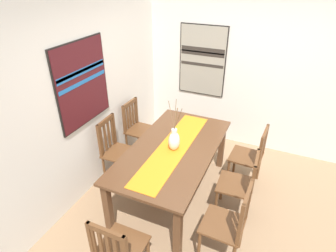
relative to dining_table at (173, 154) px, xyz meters
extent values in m
cube|color=#8E7051|center=(-0.09, -0.67, -0.69)|extent=(6.40, 6.40, 0.03)
cube|color=silver|center=(-0.09, 1.19, 0.68)|extent=(6.40, 0.12, 2.70)
cube|color=silver|center=(1.77, -0.67, 0.68)|extent=(0.12, 6.40, 2.70)
cube|color=#51331E|center=(0.00, 0.00, 0.08)|extent=(1.94, 1.03, 0.03)
cube|color=#51331E|center=(-0.89, -0.43, -0.30)|extent=(0.08, 0.08, 0.74)
cube|color=#51331E|center=(0.89, -0.43, -0.30)|extent=(0.08, 0.08, 0.74)
cube|color=#51331E|center=(-0.89, 0.43, -0.30)|extent=(0.08, 0.08, 0.74)
cube|color=#51331E|center=(0.89, 0.43, -0.30)|extent=(0.08, 0.08, 0.74)
cube|color=orange|center=(0.00, 0.00, 0.10)|extent=(1.78, 0.36, 0.01)
ellipsoid|color=silver|center=(-0.03, -0.02, 0.23)|extent=(0.16, 0.14, 0.25)
cylinder|color=silver|center=(-0.03, -0.02, 0.37)|extent=(0.07, 0.07, 0.05)
cylinder|color=brown|center=(0.01, 0.03, 0.56)|extent=(0.08, 0.12, 0.33)
cylinder|color=brown|center=(-0.03, -0.04, 0.54)|extent=(0.01, 0.05, 0.29)
cylinder|color=brown|center=(-0.10, -0.09, 0.58)|extent=(0.13, 0.15, 0.37)
cylinder|color=brown|center=(0.02, -0.01, 0.57)|extent=(0.11, 0.03, 0.35)
cube|color=brown|center=(-0.01, 0.81, -0.21)|extent=(0.43, 0.43, 0.03)
cylinder|color=brown|center=(0.17, 0.64, -0.45)|extent=(0.04, 0.04, 0.45)
cylinder|color=brown|center=(-0.19, 0.63, -0.45)|extent=(0.04, 0.04, 0.45)
cylinder|color=brown|center=(0.16, 1.00, -0.45)|extent=(0.04, 0.04, 0.45)
cylinder|color=brown|center=(-0.20, 0.99, -0.45)|extent=(0.04, 0.04, 0.45)
cube|color=brown|center=(0.16, 1.01, 0.05)|extent=(0.04, 0.04, 0.50)
cube|color=brown|center=(-0.20, 1.00, 0.05)|extent=(0.04, 0.04, 0.50)
cube|color=brown|center=(-0.02, 1.00, 0.27)|extent=(0.38, 0.04, 0.06)
cube|color=brown|center=(0.12, 1.01, 0.04)|extent=(0.04, 0.02, 0.41)
cube|color=brown|center=(0.03, 1.01, 0.04)|extent=(0.04, 0.02, 0.41)
cube|color=brown|center=(-0.06, 1.00, 0.04)|extent=(0.04, 0.02, 0.41)
cube|color=brown|center=(-0.15, 1.00, 0.04)|extent=(0.04, 0.02, 0.41)
cube|color=brown|center=(0.63, -0.84, -0.21)|extent=(0.44, 0.44, 0.03)
cylinder|color=brown|center=(0.46, -0.65, -0.45)|extent=(0.04, 0.04, 0.45)
cylinder|color=brown|center=(0.82, -0.67, -0.45)|extent=(0.04, 0.04, 0.45)
cylinder|color=brown|center=(0.44, -1.01, -0.45)|extent=(0.04, 0.04, 0.45)
cylinder|color=brown|center=(0.80, -1.03, -0.45)|extent=(0.04, 0.04, 0.45)
cube|color=brown|center=(0.44, -1.02, 0.03)|extent=(0.04, 0.04, 0.46)
cube|color=brown|center=(0.80, -1.04, 0.03)|extent=(0.04, 0.04, 0.46)
cube|color=brown|center=(0.62, -1.03, 0.23)|extent=(0.38, 0.05, 0.06)
cube|color=brown|center=(0.47, -1.02, 0.02)|extent=(0.04, 0.02, 0.37)
cube|color=brown|center=(0.55, -1.02, 0.02)|extent=(0.04, 0.02, 0.37)
cube|color=brown|center=(0.62, -1.03, 0.02)|extent=(0.04, 0.02, 0.37)
cube|color=brown|center=(0.70, -1.03, 0.02)|extent=(0.04, 0.02, 0.37)
cube|color=brown|center=(0.77, -1.04, 0.02)|extent=(0.04, 0.02, 0.37)
cube|color=brown|center=(0.66, 0.84, -0.21)|extent=(0.44, 0.44, 0.03)
cylinder|color=brown|center=(0.84, 0.66, -0.45)|extent=(0.04, 0.04, 0.45)
cylinder|color=brown|center=(0.48, 0.67, -0.45)|extent=(0.04, 0.04, 0.45)
cylinder|color=brown|center=(0.85, 1.02, -0.45)|extent=(0.04, 0.04, 0.45)
cylinder|color=brown|center=(0.49, 1.03, -0.45)|extent=(0.04, 0.04, 0.45)
cube|color=brown|center=(0.85, 1.03, 0.03)|extent=(0.04, 0.04, 0.46)
cube|color=brown|center=(0.49, 1.04, 0.03)|extent=(0.04, 0.04, 0.46)
cube|color=brown|center=(0.67, 1.03, 0.23)|extent=(0.38, 0.05, 0.06)
cube|color=brown|center=(0.82, 1.03, 0.02)|extent=(0.04, 0.02, 0.37)
cube|color=brown|center=(0.75, 1.03, 0.02)|extent=(0.04, 0.02, 0.37)
cube|color=brown|center=(0.67, 1.03, 0.02)|extent=(0.04, 0.02, 0.37)
cube|color=brown|center=(0.60, 1.04, 0.02)|extent=(0.04, 0.02, 0.37)
cube|color=brown|center=(0.52, 1.04, 0.02)|extent=(0.04, 0.02, 0.37)
cube|color=brown|center=(0.00, -0.83, -0.21)|extent=(0.44, 0.44, 0.03)
cylinder|color=brown|center=(-0.19, -0.66, -0.45)|extent=(0.04, 0.04, 0.45)
cylinder|color=brown|center=(0.17, -0.64, -0.45)|extent=(0.04, 0.04, 0.45)
cylinder|color=brown|center=(-0.18, -1.02, -0.45)|extent=(0.04, 0.04, 0.45)
cylinder|color=brown|center=(0.18, -1.00, -0.45)|extent=(0.04, 0.04, 0.45)
cube|color=brown|center=(-0.17, -1.03, 0.03)|extent=(0.04, 0.04, 0.44)
cube|color=brown|center=(0.19, -1.01, 0.03)|extent=(0.04, 0.04, 0.44)
cube|color=brown|center=(0.01, -1.02, 0.22)|extent=(0.38, 0.05, 0.06)
cube|color=brown|center=(-0.13, -1.02, 0.01)|extent=(0.04, 0.02, 0.35)
cube|color=brown|center=(-0.04, -1.02, 0.01)|extent=(0.04, 0.02, 0.35)
cube|color=brown|center=(0.05, -1.02, 0.01)|extent=(0.04, 0.02, 0.35)
cube|color=brown|center=(0.14, -1.01, 0.01)|extent=(0.04, 0.02, 0.35)
cube|color=brown|center=(-1.31, -0.03, -0.21)|extent=(0.42, 0.42, 0.03)
cylinder|color=brown|center=(-1.13, 0.15, -0.45)|extent=(0.04, 0.04, 0.45)
cube|color=brown|center=(-1.50, 0.15, 0.02)|extent=(0.04, 0.04, 0.43)
cube|color=brown|center=(-1.50, -0.03, 0.20)|extent=(0.03, 0.38, 0.06)
cube|color=brown|center=(-1.50, 0.13, 0.00)|extent=(0.02, 0.04, 0.34)
cube|color=brown|center=(-1.50, 0.05, 0.00)|extent=(0.02, 0.04, 0.34)
cube|color=brown|center=(-1.50, -0.03, 0.00)|extent=(0.02, 0.04, 0.34)
cube|color=brown|center=(-1.50, -0.10, 0.00)|extent=(0.02, 0.04, 0.34)
cube|color=brown|center=(-0.66, -0.84, -0.21)|extent=(0.43, 0.43, 0.03)
cylinder|color=brown|center=(-0.84, -0.66, -0.45)|extent=(0.04, 0.04, 0.45)
cylinder|color=brown|center=(-0.48, -0.67, -0.45)|extent=(0.04, 0.04, 0.45)
cylinder|color=brown|center=(-0.49, -1.03, -0.45)|extent=(0.04, 0.04, 0.45)
cube|color=brown|center=(-0.85, -1.03, 0.06)|extent=(0.04, 0.04, 0.52)
cube|color=brown|center=(-0.49, -1.04, 0.06)|extent=(0.04, 0.04, 0.52)
cube|color=brown|center=(-0.67, -1.03, 0.29)|extent=(0.38, 0.04, 0.06)
cube|color=brown|center=(-0.81, -1.03, 0.05)|extent=(0.04, 0.02, 0.43)
cube|color=brown|center=(-0.71, -1.03, 0.05)|extent=(0.04, 0.02, 0.43)
cube|color=brown|center=(-0.62, -1.03, 0.05)|extent=(0.04, 0.02, 0.43)
cube|color=brown|center=(-0.53, -1.04, 0.05)|extent=(0.04, 0.02, 0.43)
cube|color=black|center=(-0.21, 1.13, 0.86)|extent=(0.91, 0.04, 1.04)
cube|color=#471419|center=(-0.21, 1.10, 0.86)|extent=(0.88, 0.01, 1.01)
cube|color=#1E60A8|center=(-0.21, 1.10, 1.02)|extent=(0.85, 0.00, 0.07)
cube|color=#1E60A8|center=(-0.21, 1.10, 0.89)|extent=(0.85, 0.00, 0.05)
cube|color=#1E60A8|center=(-0.21, 1.10, 1.03)|extent=(0.85, 0.00, 0.04)
cube|color=black|center=(1.70, 0.21, 0.73)|extent=(0.04, 0.79, 1.17)
cube|color=gray|center=(1.68, 0.21, 0.73)|extent=(0.01, 0.76, 1.14)
cube|color=#2D2823|center=(1.68, 0.21, 0.67)|extent=(0.00, 0.73, 0.05)
cube|color=#2D2823|center=(1.68, 0.21, 0.91)|extent=(0.00, 0.73, 0.09)
cube|color=#2D2823|center=(1.68, 0.21, 0.86)|extent=(0.00, 0.73, 0.07)
camera|label=1|loc=(-2.74, -1.14, 2.13)|focal=30.16mm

